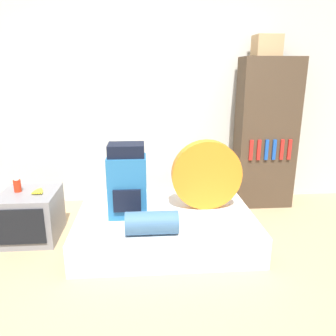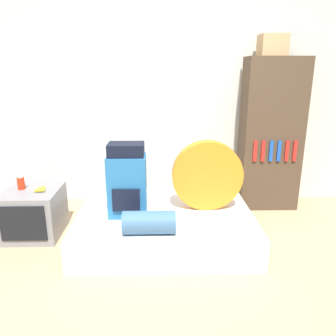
{
  "view_description": "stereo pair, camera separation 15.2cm",
  "coord_description": "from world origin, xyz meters",
  "px_view_note": "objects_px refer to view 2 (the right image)",
  "views": [
    {
      "loc": [
        -0.19,
        -2.29,
        1.64
      ],
      "look_at": [
        0.04,
        0.71,
        0.74
      ],
      "focal_mm": 35.0,
      "sensor_mm": 36.0,
      "label": 1
    },
    {
      "loc": [
        -0.04,
        -2.3,
        1.64
      ],
      "look_at": [
        0.04,
        0.71,
        0.74
      ],
      "focal_mm": 35.0,
      "sensor_mm": 36.0,
      "label": 2
    }
  ],
  "objects_px": {
    "television": "(34,212)",
    "cardboard_box": "(272,45)",
    "canister": "(21,183)",
    "bookshelf": "(271,135)",
    "backpack": "(127,181)",
    "tent_bag": "(207,175)",
    "sleeping_roll": "(149,222)"
  },
  "relations": [
    {
      "from": "cardboard_box",
      "to": "sleeping_roll",
      "type": "bearing_deg",
      "value": -136.11
    },
    {
      "from": "sleeping_roll",
      "to": "bookshelf",
      "type": "relative_size",
      "value": 0.25
    },
    {
      "from": "sleeping_roll",
      "to": "cardboard_box",
      "type": "relative_size",
      "value": 1.56
    },
    {
      "from": "backpack",
      "to": "television",
      "type": "relative_size",
      "value": 1.22
    },
    {
      "from": "canister",
      "to": "backpack",
      "type": "bearing_deg",
      "value": -11.13
    },
    {
      "from": "television",
      "to": "cardboard_box",
      "type": "relative_size",
      "value": 1.99
    },
    {
      "from": "backpack",
      "to": "television",
      "type": "distance_m",
      "value": 1.08
    },
    {
      "from": "backpack",
      "to": "tent_bag",
      "type": "bearing_deg",
      "value": 9.48
    },
    {
      "from": "backpack",
      "to": "sleeping_roll",
      "type": "height_order",
      "value": "backpack"
    },
    {
      "from": "tent_bag",
      "to": "sleeping_roll",
      "type": "height_order",
      "value": "tent_bag"
    },
    {
      "from": "sleeping_roll",
      "to": "cardboard_box",
      "type": "xyz_separation_m",
      "value": [
        1.36,
        1.31,
        1.52
      ]
    },
    {
      "from": "sleeping_roll",
      "to": "canister",
      "type": "xyz_separation_m",
      "value": [
        -1.31,
        0.61,
        0.16
      ]
    },
    {
      "from": "backpack",
      "to": "cardboard_box",
      "type": "bearing_deg",
      "value": 30.04
    },
    {
      "from": "tent_bag",
      "to": "canister",
      "type": "bearing_deg",
      "value": 177.41
    },
    {
      "from": "backpack",
      "to": "cardboard_box",
      "type": "height_order",
      "value": "cardboard_box"
    },
    {
      "from": "canister",
      "to": "bookshelf",
      "type": "bearing_deg",
      "value": 13.7
    },
    {
      "from": "television",
      "to": "bookshelf",
      "type": "distance_m",
      "value": 2.8
    },
    {
      "from": "tent_bag",
      "to": "television",
      "type": "bearing_deg",
      "value": 178.52
    },
    {
      "from": "backpack",
      "to": "tent_bag",
      "type": "distance_m",
      "value": 0.79
    },
    {
      "from": "tent_bag",
      "to": "cardboard_box",
      "type": "height_order",
      "value": "cardboard_box"
    },
    {
      "from": "backpack",
      "to": "bookshelf",
      "type": "distance_m",
      "value": 1.88
    },
    {
      "from": "television",
      "to": "bookshelf",
      "type": "xyz_separation_m",
      "value": [
        2.63,
        0.71,
        0.65
      ]
    },
    {
      "from": "television",
      "to": "cardboard_box",
      "type": "distance_m",
      "value": 3.15
    },
    {
      "from": "backpack",
      "to": "cardboard_box",
      "type": "distance_m",
      "value": 2.23
    },
    {
      "from": "tent_bag",
      "to": "cardboard_box",
      "type": "xyz_separation_m",
      "value": [
        0.8,
        0.78,
        1.27
      ]
    },
    {
      "from": "television",
      "to": "tent_bag",
      "type": "bearing_deg",
      "value": -1.48
    },
    {
      "from": "television",
      "to": "sleeping_roll",
      "type": "bearing_deg",
      "value": -25.44
    },
    {
      "from": "canister",
      "to": "cardboard_box",
      "type": "bearing_deg",
      "value": 14.64
    },
    {
      "from": "sleeping_roll",
      "to": "television",
      "type": "height_order",
      "value": "sleeping_roll"
    },
    {
      "from": "canister",
      "to": "bookshelf",
      "type": "relative_size",
      "value": 0.08
    },
    {
      "from": "television",
      "to": "canister",
      "type": "xyz_separation_m",
      "value": [
        -0.11,
        0.04,
        0.31
      ]
    },
    {
      "from": "backpack",
      "to": "sleeping_roll",
      "type": "distance_m",
      "value": 0.51
    }
  ]
}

